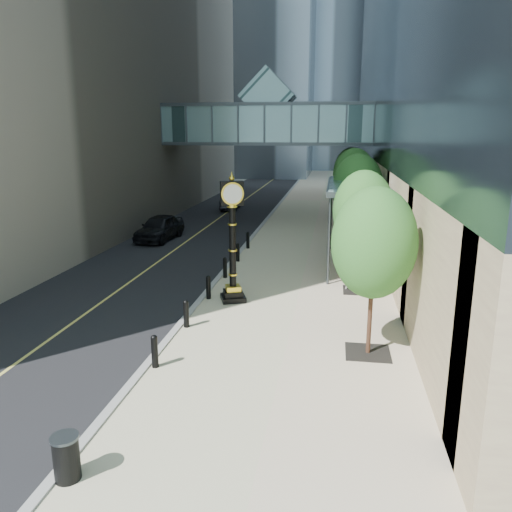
# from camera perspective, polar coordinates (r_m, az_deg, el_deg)

# --- Properties ---
(ground) EXTENTS (320.00, 320.00, 0.00)m
(ground) POSITION_cam_1_polar(r_m,az_deg,el_deg) (13.97, -2.06, -15.34)
(ground) COLOR gray
(ground) RESTS_ON ground
(road) EXTENTS (8.00, 180.00, 0.02)m
(road) POSITION_cam_1_polar(r_m,az_deg,el_deg) (53.25, -1.23, 6.48)
(road) COLOR black
(road) RESTS_ON ground
(sidewalk) EXTENTS (8.00, 180.00, 0.06)m
(sidewalk) POSITION_cam_1_polar(r_m,az_deg,el_deg) (52.43, 7.46, 6.27)
(sidewalk) COLOR #B9B28E
(sidewalk) RESTS_ON ground
(curb) EXTENTS (0.25, 180.00, 0.07)m
(curb) POSITION_cam_1_polar(r_m,az_deg,el_deg) (52.68, 3.08, 6.41)
(curb) COLOR gray
(curb) RESTS_ON ground
(distant_tower_c) EXTENTS (22.00, 22.00, 65.00)m
(distant_tower_c) POSITION_cam_1_polar(r_m,az_deg,el_deg) (134.71, 5.81, 24.75)
(distant_tower_c) COLOR #99ACC1
(distant_tower_c) RESTS_ON ground
(skywalk) EXTENTS (17.00, 4.20, 5.80)m
(skywalk) POSITION_cam_1_polar(r_m,az_deg,el_deg) (40.34, 1.38, 15.10)
(skywalk) COLOR slate
(skywalk) RESTS_ON ground
(entrance_canopy) EXTENTS (3.00, 8.00, 4.38)m
(entrance_canopy) POSITION_cam_1_polar(r_m,az_deg,el_deg) (26.12, 11.46, 7.80)
(entrance_canopy) COLOR #383F44
(entrance_canopy) RESTS_ON ground
(bollard_row) EXTENTS (0.20, 16.20, 0.90)m
(bollard_row) POSITION_cam_1_polar(r_m,az_deg,el_deg) (22.48, -4.45, -2.49)
(bollard_row) COLOR black
(bollard_row) RESTS_ON sidewalk
(street_trees) EXTENTS (2.84, 28.67, 5.84)m
(street_trees) POSITION_cam_1_polar(r_m,az_deg,el_deg) (29.12, 11.45, 7.67)
(street_trees) COLOR black
(street_trees) RESTS_ON sidewalk
(street_clock) EXTENTS (1.24, 1.24, 5.15)m
(street_clock) POSITION_cam_1_polar(r_m,az_deg,el_deg) (20.23, -2.70, 0.91)
(street_clock) COLOR black
(street_clock) RESTS_ON sidewalk
(trash_bin) EXTENTS (0.58, 0.58, 0.90)m
(trash_bin) POSITION_cam_1_polar(r_m,az_deg,el_deg) (11.36, -20.84, -20.86)
(trash_bin) COLOR black
(trash_bin) RESTS_ON sidewalk
(pedestrian) EXTENTS (0.65, 0.50, 1.61)m
(pedestrian) POSITION_cam_1_polar(r_m,az_deg,el_deg) (22.45, 10.68, -1.77)
(pedestrian) COLOR #ABA89D
(pedestrian) RESTS_ON sidewalk
(car_near) EXTENTS (2.30, 4.93, 1.63)m
(car_near) POSITION_cam_1_polar(r_m,az_deg,el_deg) (33.24, -10.96, 3.22)
(car_near) COLOR black
(car_near) RESTS_ON road
(car_far) EXTENTS (1.81, 4.34, 1.40)m
(car_far) POSITION_cam_1_polar(r_m,az_deg,el_deg) (46.05, -2.93, 6.20)
(car_far) COLOR black
(car_far) RESTS_ON road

